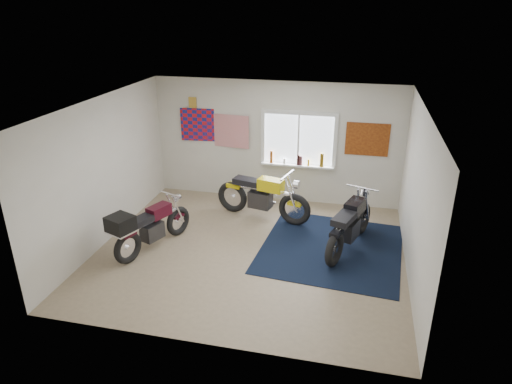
% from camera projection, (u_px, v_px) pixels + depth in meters
% --- Properties ---
extents(ground, '(5.50, 5.50, 0.00)m').
position_uv_depth(ground, '(250.00, 252.00, 8.35)').
color(ground, '#9E896B').
rests_on(ground, ground).
extents(room_shell, '(5.50, 5.50, 5.50)m').
position_uv_depth(room_shell, '(249.00, 167.00, 7.71)').
color(room_shell, white).
rests_on(room_shell, ground).
extents(navy_rug, '(2.71, 2.80, 0.01)m').
position_uv_depth(navy_rug, '(331.00, 248.00, 8.46)').
color(navy_rug, black).
rests_on(navy_rug, ground).
extents(window_assembly, '(1.66, 0.17, 1.26)m').
position_uv_depth(window_assembly, '(298.00, 143.00, 9.93)').
color(window_assembly, white).
rests_on(window_assembly, room_shell).
extents(oil_bottles, '(1.19, 0.09, 0.30)m').
position_uv_depth(oil_bottles, '(301.00, 160.00, 9.99)').
color(oil_bottles, brown).
rests_on(oil_bottles, window_assembly).
extents(flag_display, '(1.60, 0.10, 1.17)m').
position_uv_depth(flag_display, '(193.00, 102.00, 10.13)').
color(flag_display, red).
rests_on(flag_display, room_shell).
extents(triumph_poster, '(0.90, 0.03, 0.70)m').
position_uv_depth(triumph_poster, '(367.00, 139.00, 9.58)').
color(triumph_poster, '#A54C14').
rests_on(triumph_poster, room_shell).
extents(yellow_triumph, '(2.10, 0.75, 1.07)m').
position_uv_depth(yellow_triumph, '(262.00, 197.00, 9.48)').
color(yellow_triumph, black).
rests_on(yellow_triumph, ground).
extents(black_chrome_bike, '(0.86, 1.97, 1.05)m').
position_uv_depth(black_chrome_bike, '(350.00, 226.00, 8.31)').
color(black_chrome_bike, black).
rests_on(black_chrome_bike, navy_rug).
extents(maroon_tourer, '(0.96, 1.80, 0.94)m').
position_uv_depth(maroon_tourer, '(147.00, 227.00, 8.19)').
color(maroon_tourer, black).
rests_on(maroon_tourer, ground).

